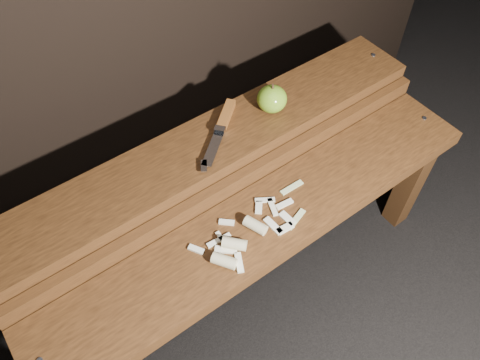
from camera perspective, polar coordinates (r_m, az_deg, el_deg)
ground at (r=1.50m, az=1.39°, el=-12.14°), size 60.00×60.00×0.00m
bench_front_tier at (r=1.16m, az=3.55°, el=-6.73°), size 1.20×0.20×0.42m
bench_rear_tier at (r=1.22m, az=-2.94°, el=2.12°), size 1.20×0.21×0.50m
apple at (r=1.21m, az=3.91°, el=9.84°), size 0.08×0.08×0.08m
knife at (r=1.18m, az=-2.10°, el=6.91°), size 0.20×0.17×0.02m
apple_scraps at (r=1.07m, az=0.65°, el=-6.90°), size 0.33×0.14×0.03m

